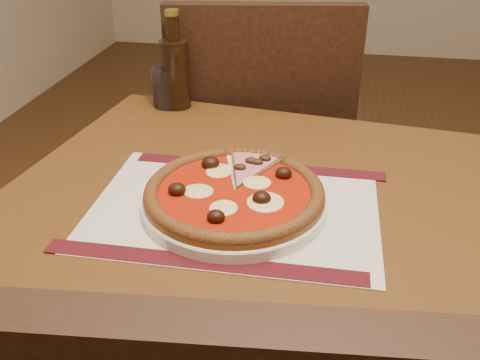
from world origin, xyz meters
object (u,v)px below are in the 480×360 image
(chair_far, at_px, (260,149))
(pizza, at_px, (234,192))
(plate, at_px, (234,203))
(water_glass, at_px, (168,87))
(bottle, at_px, (175,70))
(table, at_px, (238,251))

(chair_far, distance_m, pizza, 0.66)
(plate, height_order, water_glass, water_glass)
(bottle, bearing_deg, table, -61.07)
(pizza, relative_size, bottle, 1.31)
(chair_far, bearing_deg, water_glass, 38.11)
(chair_far, xyz_separation_m, water_glass, (-0.19, -0.20, 0.24))
(chair_far, relative_size, pizza, 3.39)
(pizza, bearing_deg, chair_far, 94.22)
(pizza, height_order, water_glass, water_glass)
(table, distance_m, plate, 0.11)
(table, xyz_separation_m, pizza, (-0.00, -0.02, 0.13))
(plate, xyz_separation_m, bottle, (-0.21, 0.41, 0.07))
(pizza, distance_m, bottle, 0.47)
(pizza, xyz_separation_m, bottle, (-0.21, 0.41, 0.06))
(table, xyz_separation_m, bottle, (-0.22, 0.39, 0.19))
(table, bearing_deg, water_glass, 120.98)
(table, distance_m, bottle, 0.48)
(chair_far, bearing_deg, pizza, 85.21)
(chair_far, relative_size, plate, 3.30)
(plate, relative_size, water_glass, 3.26)
(table, height_order, plate, plate)
(chair_far, height_order, plate, chair_far)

